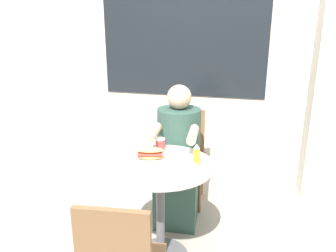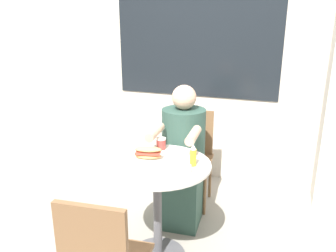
# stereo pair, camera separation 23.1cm
# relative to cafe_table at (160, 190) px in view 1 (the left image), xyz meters

# --- Properties ---
(storefront_wall) EXTENTS (8.00, 0.09, 2.80)m
(storefront_wall) POSITION_rel_cafe_table_xyz_m (-0.00, 1.49, 0.86)
(storefront_wall) COLOR beige
(storefront_wall) RESTS_ON ground_plane
(lattice_pillar) EXTENTS (0.32, 0.32, 2.40)m
(lattice_pillar) POSITION_rel_cafe_table_xyz_m (1.24, 1.28, 0.66)
(lattice_pillar) COLOR beige
(lattice_pillar) RESTS_ON ground_plane
(cafe_table) EXTENTS (0.73, 0.73, 0.74)m
(cafe_table) POSITION_rel_cafe_table_xyz_m (0.00, 0.00, 0.00)
(cafe_table) COLOR beige
(cafe_table) RESTS_ON ground_plane
(diner_chair) EXTENTS (0.41, 0.41, 0.87)m
(diner_chair) POSITION_rel_cafe_table_xyz_m (-0.02, 0.91, -0.02)
(diner_chair) COLOR brown
(diner_chair) RESTS_ON ground_plane
(seated_diner) EXTENTS (0.41, 0.67, 1.17)m
(seated_diner) POSITION_rel_cafe_table_xyz_m (-0.00, 0.56, -0.04)
(seated_diner) COLOR #2D4C42
(seated_diner) RESTS_ON ground_plane
(sandwich_on_plate) EXTENTS (0.20, 0.19, 0.09)m
(sandwich_on_plate) POSITION_rel_cafe_table_xyz_m (-0.08, 0.04, 0.24)
(sandwich_on_plate) COLOR white
(sandwich_on_plate) RESTS_ON cafe_table
(drink_cup) EXTENTS (0.07, 0.07, 0.09)m
(drink_cup) POSITION_rel_cafe_table_xyz_m (-0.07, 0.25, 0.24)
(drink_cup) COLOR #B73D38
(drink_cup) RESTS_ON cafe_table
(napkin_box) EXTENTS (0.12, 0.12, 0.06)m
(napkin_box) POSITION_rel_cafe_table_xyz_m (0.20, -0.09, 0.23)
(napkin_box) COLOR silver
(napkin_box) RESTS_ON cafe_table
(condiment_bottle) EXTENTS (0.04, 0.04, 0.15)m
(condiment_bottle) POSITION_rel_cafe_table_xyz_m (0.24, 0.05, 0.27)
(condiment_bottle) COLOR gold
(condiment_bottle) RESTS_ON cafe_table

